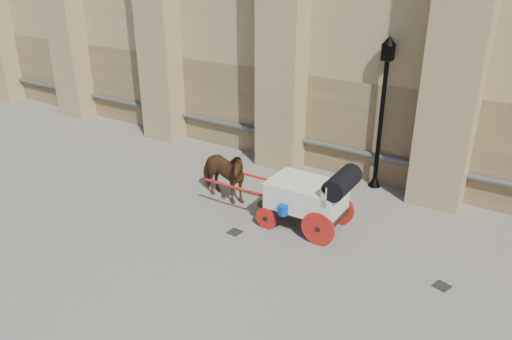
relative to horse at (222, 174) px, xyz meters
The scene contains 6 objects.
ground 1.47m from the horse, 26.51° to the right, with size 90.00×90.00×0.00m, color slate.
horse is the anchor object (origin of this frame).
carriage 2.84m from the horse, ahead, with size 4.03×1.44×1.76m.
street_lamp 4.85m from the horse, 43.84° to the left, with size 0.41×0.41×4.42m.
drain_grate_near 2.02m from the horse, 44.37° to the right, with size 0.32×0.32×0.01m, color black.
drain_grate_far 6.36m from the horse, ahead, with size 0.32×0.32×0.01m, color black.
Camera 1 is at (6.54, -9.56, 6.50)m, focal length 35.00 mm.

